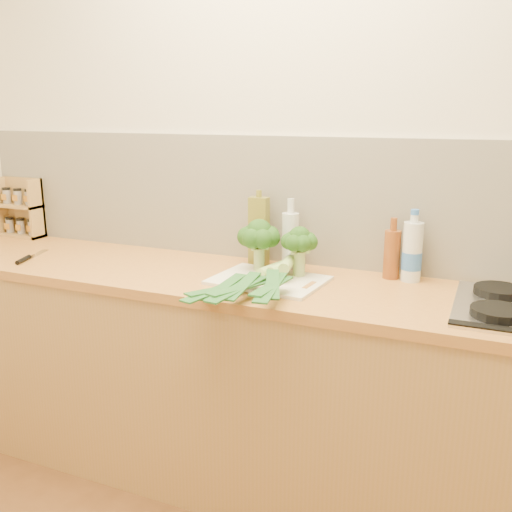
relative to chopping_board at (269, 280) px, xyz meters
The scene contains 14 objects.
room_shell 0.41m from the chopping_board, 99.09° to the left, with size 3.50×3.50×3.50m.
counter 0.46m from the chopping_board, 155.88° to the left, with size 3.20×0.62×0.90m.
chopping_board is the anchor object (origin of this frame).
broccoli_left 0.20m from the chopping_board, 129.15° to the left, with size 0.17×0.17×0.21m.
broccoli_right 0.19m from the chopping_board, 44.34° to the left, with size 0.14×0.14×0.20m.
leek_front 0.04m from the chopping_board, 142.81° to the right, with size 0.22×0.68×0.04m.
leek_mid 0.09m from the chopping_board, 70.52° to the right, with size 0.14×0.63×0.04m.
leek_back 0.12m from the chopping_board, 38.70° to the right, with size 0.16×0.62×0.04m.
chefs_knife 1.12m from the chopping_board, behind, with size 0.11×0.27×0.02m.
spice_rack 1.53m from the chopping_board, 169.95° to the left, with size 0.25×0.10×0.31m.
oil_tin 0.30m from the chopping_board, 120.91° to the left, with size 0.08×0.05×0.32m.
glass_bottle 0.25m from the chopping_board, 88.65° to the left, with size 0.07×0.07×0.29m.
amber_bottle 0.50m from the chopping_board, 29.32° to the left, with size 0.06×0.06×0.24m.
water_bottle 0.56m from the chopping_board, 24.90° to the left, with size 0.08×0.08×0.26m.
Camera 1 is at (0.83, -0.78, 1.55)m, focal length 40.00 mm.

